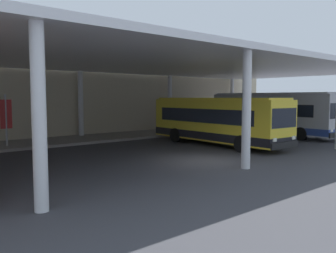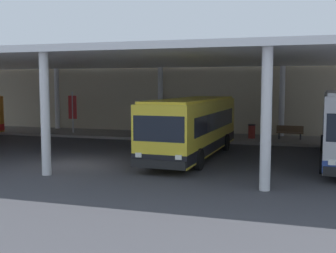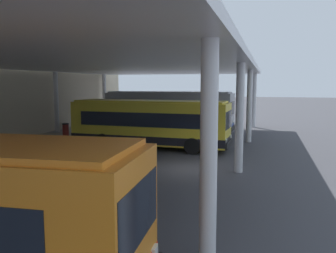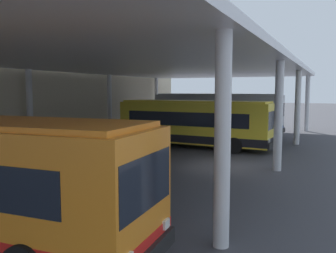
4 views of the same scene
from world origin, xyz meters
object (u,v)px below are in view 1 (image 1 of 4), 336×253
(bus_middle_bay, at_px, (272,114))
(bench_waiting, at_px, (187,124))
(bus_second_bay, at_px, (217,120))
(banner_sign, at_px, (6,117))
(trash_bin, at_px, (168,126))

(bus_middle_bay, xyz_separation_m, bench_waiting, (-2.99, 7.20, -1.18))
(bus_second_bay, distance_m, bus_middle_bay, 7.94)
(bench_waiting, distance_m, banner_sign, 16.29)
(bus_second_bay, bearing_deg, trash_bin, 73.24)
(bus_middle_bay, bearing_deg, bus_second_bay, -173.50)
(bench_waiting, relative_size, trash_bin, 1.84)
(bus_second_bay, xyz_separation_m, trash_bin, (2.35, 7.79, -0.98))
(bench_waiting, bearing_deg, banner_sign, -176.90)
(bus_middle_bay, distance_m, banner_sign, 20.22)
(bus_middle_bay, relative_size, trash_bin, 11.68)
(bench_waiting, height_order, banner_sign, banner_sign)
(bus_second_bay, relative_size, trash_bin, 10.84)
(bus_second_bay, xyz_separation_m, bench_waiting, (4.90, 8.10, -0.99))
(bus_second_bay, height_order, trash_bin, bus_second_bay)
(bus_middle_bay, height_order, trash_bin, bus_middle_bay)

